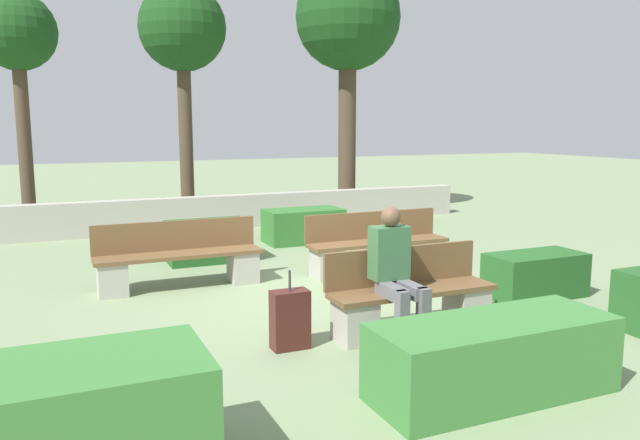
# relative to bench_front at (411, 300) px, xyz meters

# --- Properties ---
(ground_plane) EXTENTS (60.00, 60.00, 0.00)m
(ground_plane) POSITION_rel_bench_front_xyz_m (-0.17, 1.59, -0.34)
(ground_plane) COLOR gray
(perimeter_wall) EXTENTS (11.40, 0.30, 0.68)m
(perimeter_wall) POSITION_rel_bench_front_xyz_m (-0.17, 7.22, 0.00)
(perimeter_wall) COLOR #ADA89E
(perimeter_wall) RESTS_ON ground_plane
(bench_front) EXTENTS (1.82, 0.48, 0.87)m
(bench_front) POSITION_rel_bench_front_xyz_m (0.00, 0.00, 0.00)
(bench_front) COLOR brown
(bench_front) RESTS_ON ground_plane
(bench_left_side) EXTENTS (2.18, 0.48, 0.87)m
(bench_left_side) POSITION_rel_bench_front_xyz_m (-1.86, 2.78, 0.01)
(bench_left_side) COLOR brown
(bench_left_side) RESTS_ON ground_plane
(bench_right_side) EXTENTS (2.15, 0.48, 0.87)m
(bench_right_side) POSITION_rel_bench_front_xyz_m (0.97, 2.48, 0.01)
(bench_right_side) COLOR brown
(bench_right_side) RESTS_ON ground_plane
(person_seated_man) EXTENTS (0.38, 0.64, 1.34)m
(person_seated_man) POSITION_rel_bench_front_xyz_m (-0.28, -0.14, 0.41)
(person_seated_man) COLOR slate
(person_seated_man) RESTS_ON ground_plane
(hedge_block_near_left) EXTENTS (1.41, 0.74, 0.61)m
(hedge_block_near_left) POSITION_rel_bench_front_xyz_m (0.87, 5.10, -0.03)
(hedge_block_near_left) COLOR #33702D
(hedge_block_near_left) RESTS_ON ground_plane
(hedge_block_near_right) EXTENTS (1.24, 0.61, 0.55)m
(hedge_block_near_right) POSITION_rel_bench_front_xyz_m (2.16, 0.53, -0.06)
(hedge_block_near_right) COLOR #235623
(hedge_block_near_right) RESTS_ON ground_plane
(hedge_block_mid_left) EXTENTS (2.01, 0.76, 0.62)m
(hedge_block_mid_left) POSITION_rel_bench_front_xyz_m (-0.23, -1.59, -0.03)
(hedge_block_mid_left) COLOR #3D7A38
(hedge_block_mid_left) RESTS_ON ground_plane
(hedge_block_mid_right) EXTENTS (1.28, 0.76, 0.64)m
(hedge_block_mid_right) POSITION_rel_bench_front_xyz_m (-1.12, 4.25, -0.02)
(hedge_block_mid_right) COLOR #235623
(hedge_block_mid_right) RESTS_ON ground_plane
(hedge_block_far_left) EXTENTS (1.63, 0.88, 0.79)m
(hedge_block_far_left) POSITION_rel_bench_front_xyz_m (-3.38, -1.65, 0.06)
(hedge_block_far_left) COLOR #3D7A38
(hedge_block_far_left) RESTS_ON ground_plane
(suitcase) EXTENTS (0.36, 0.20, 0.78)m
(suitcase) POSITION_rel_bench_front_xyz_m (-1.34, 0.05, -0.05)
(suitcase) COLOR #471E19
(suitcase) RESTS_ON ground_plane
(tree_leftmost) EXTENTS (1.52, 1.52, 4.71)m
(tree_leftmost) POSITION_rel_bench_front_xyz_m (-3.76, 8.52, 3.46)
(tree_leftmost) COLOR #473828
(tree_leftmost) RESTS_ON ground_plane
(tree_center_left) EXTENTS (1.88, 1.88, 5.15)m
(tree_center_left) POSITION_rel_bench_front_xyz_m (-0.53, 8.50, 3.76)
(tree_center_left) COLOR #473828
(tree_center_left) RESTS_ON ground_plane
(tree_center_right) EXTENTS (2.50, 2.50, 5.91)m
(tree_center_right) POSITION_rel_bench_front_xyz_m (3.37, 8.38, 4.20)
(tree_center_right) COLOR #473828
(tree_center_right) RESTS_ON ground_plane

